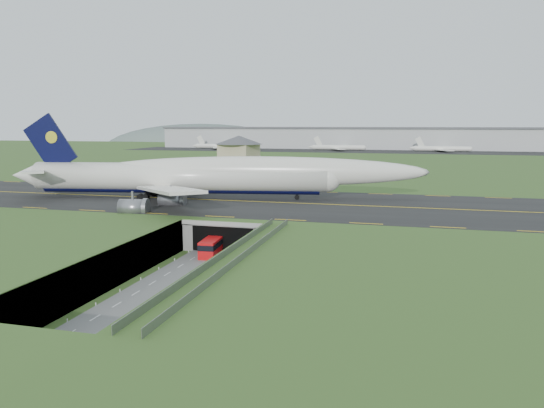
# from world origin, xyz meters

# --- Properties ---
(ground) EXTENTS (900.00, 900.00, 0.00)m
(ground) POSITION_xyz_m (0.00, 0.00, 0.00)
(ground) COLOR #355622
(ground) RESTS_ON ground
(airfield_deck) EXTENTS (800.00, 800.00, 6.00)m
(airfield_deck) POSITION_xyz_m (0.00, 0.00, 3.00)
(airfield_deck) COLOR gray
(airfield_deck) RESTS_ON ground
(trench_road) EXTENTS (12.00, 75.00, 0.20)m
(trench_road) POSITION_xyz_m (0.00, -7.50, 0.10)
(trench_road) COLOR slate
(trench_road) RESTS_ON ground
(taxiway) EXTENTS (800.00, 44.00, 0.18)m
(taxiway) POSITION_xyz_m (0.00, 33.00, 6.09)
(taxiway) COLOR black
(taxiway) RESTS_ON airfield_deck
(tunnel_portal) EXTENTS (17.00, 22.30, 6.00)m
(tunnel_portal) POSITION_xyz_m (0.00, 16.71, 3.33)
(tunnel_portal) COLOR gray
(tunnel_portal) RESTS_ON ground
(guideway) EXTENTS (3.00, 53.00, 7.05)m
(guideway) POSITION_xyz_m (11.00, -19.11, 5.32)
(guideway) COLOR #A8A8A3
(guideway) RESTS_ON ground
(jumbo_jet) EXTENTS (100.27, 62.83, 21.09)m
(jumbo_jet) POSITION_xyz_m (-13.14, 34.76, 11.69)
(jumbo_jet) COLOR silver
(jumbo_jet) RESTS_ON ground
(shuttle_tram) EXTENTS (3.58, 7.94, 3.14)m
(shuttle_tram) POSITION_xyz_m (-1.12, 5.23, 1.73)
(shuttle_tram) COLOR red
(shuttle_tram) RESTS_ON ground
(service_building) EXTENTS (25.93, 25.93, 12.33)m
(service_building) POSITION_xyz_m (-47.48, 160.16, 13.30)
(service_building) COLOR tan
(service_building) RESTS_ON ground
(cargo_terminal) EXTENTS (320.00, 67.00, 15.60)m
(cargo_terminal) POSITION_xyz_m (-0.20, 299.41, 13.96)
(cargo_terminal) COLOR #B2B2B2
(cargo_terminal) RESTS_ON ground
(distant_hills) EXTENTS (700.00, 91.00, 60.00)m
(distant_hills) POSITION_xyz_m (64.38, 430.00, -4.00)
(distant_hills) COLOR #4F5E5B
(distant_hills) RESTS_ON ground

